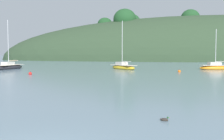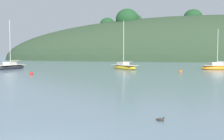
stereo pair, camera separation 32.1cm
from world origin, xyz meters
The scene contains 7 objects.
far_shoreline_hill centered at (24.87, 91.67, 0.09)m, with size 150.00×36.00×32.84m.
sailboat_red_portside centered at (15.08, 41.68, 0.37)m, with size 6.33×3.24×7.00m.
sailboat_blue_center centered at (-0.70, 40.62, 0.37)m, with size 5.39×5.79×8.49m.
sailboat_grey_yawl centered at (-20.19, 38.49, 0.38)m, with size 3.29×6.34×8.63m.
mooring_buoy_outer centered at (-11.76, 27.63, 0.12)m, with size 0.44×0.44×0.54m.
mooring_buoy_channel centered at (8.09, 34.48, 0.12)m, with size 0.44×0.44×0.54m.
duck_lone_right centered at (4.20, 5.01, 0.05)m, with size 0.42×0.26×0.24m.
Camera 2 is at (3.75, -7.09, 3.00)m, focal length 44.81 mm.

